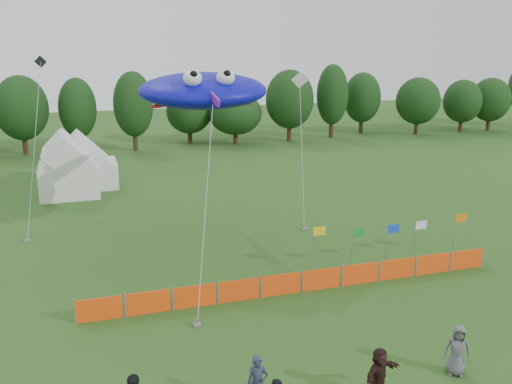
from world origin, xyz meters
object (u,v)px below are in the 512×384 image
object	(u,v)px
barrier_fence	(301,282)
spectator_e	(457,350)
tent_left	(69,170)
tent_right	(86,166)
spectator_a	(258,383)
spectator_f	(379,373)
stingray_kite	(202,90)

from	to	relation	value
barrier_fence	spectator_e	size ratio (longest dim) A/B	10.74
tent_left	spectator_e	xyz separation A→B (m)	(12.62, -28.79, -0.98)
tent_right	spectator_a	xyz separation A→B (m)	(4.16, -30.59, -0.74)
spectator_f	stingray_kite	distance (m)	17.58
spectator_f	stingray_kite	world-z (taller)	stingray_kite
spectator_e	spectator_f	size ratio (longest dim) A/B	1.05
spectator_f	spectator_a	bearing A→B (deg)	146.11
spectator_a	tent_left	bearing A→B (deg)	119.01
barrier_fence	stingray_kite	world-z (taller)	stingray_kite
spectator_a	spectator_f	xyz separation A→B (m)	(3.92, -0.62, -0.04)
stingray_kite	tent_left	bearing A→B (deg)	118.02
spectator_e	spectator_a	bearing A→B (deg)	-153.56
tent_right	spectator_f	size ratio (longest dim) A/B	2.64
barrier_fence	stingray_kite	size ratio (longest dim) A/B	1.12
tent_left	spectator_e	size ratio (longest dim) A/B	2.31
spectator_e	stingray_kite	xyz separation A→B (m)	(-5.40, 15.23, 7.74)
tent_left	spectator_f	xyz separation A→B (m)	(9.38, -29.17, -1.03)
spectator_a	barrier_fence	bearing A→B (deg)	77.06
barrier_fence	spectator_f	world-z (taller)	spectator_f
tent_right	stingray_kite	world-z (taller)	stingray_kite
tent_left	spectator_a	distance (m)	29.08
barrier_fence	tent_right	bearing A→B (deg)	110.74
spectator_a	tent_right	bearing A→B (deg)	115.92
barrier_fence	tent_left	bearing A→B (deg)	115.54
spectator_a	spectator_e	xyz separation A→B (m)	(7.16, -0.25, 0.01)
tent_right	spectator_f	xyz separation A→B (m)	(8.08, -31.21, -0.78)
barrier_fence	spectator_f	distance (m)	8.22
tent_right	spectator_a	world-z (taller)	tent_right
tent_left	stingray_kite	xyz separation A→B (m)	(7.21, -13.56, 6.76)
barrier_fence	spectator_a	distance (m)	8.84
barrier_fence	spectator_e	bearing A→B (deg)	-71.64
tent_right	spectator_e	bearing A→B (deg)	-69.85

